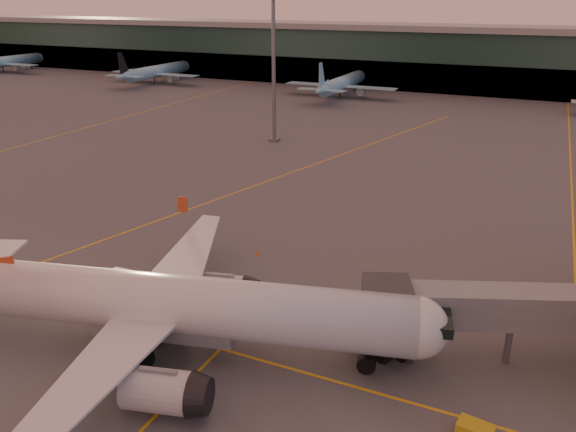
% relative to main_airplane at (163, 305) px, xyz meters
% --- Properties ---
extents(ground, '(600.00, 600.00, 0.00)m').
position_rel_main_airplane_xyz_m(ground, '(-1.57, -2.96, -4.09)').
color(ground, '#4C4F54').
rests_on(ground, ground).
extents(taxi_markings, '(100.12, 173.00, 0.01)m').
position_rel_main_airplane_xyz_m(taxi_markings, '(-8.89, 41.53, -4.08)').
color(taxi_markings, gold).
rests_on(taxi_markings, ground).
extents(terminal, '(400.00, 20.00, 17.60)m').
position_rel_main_airplane_xyz_m(terminal, '(-1.57, 138.83, 4.68)').
color(terminal, '#19382D').
rests_on(terminal, ground).
extents(mast_west_near, '(2.40, 2.40, 25.60)m').
position_rel_main_airplane_xyz_m(mast_west_near, '(-21.57, 63.04, 10.78)').
color(mast_west_near, slate).
rests_on(mast_west_near, ground).
extents(distant_aircraft_row, '(225.00, 34.00, 13.00)m').
position_rel_main_airplane_xyz_m(distant_aircraft_row, '(-55.32, 115.04, -4.09)').
color(distant_aircraft_row, '#86C8E1').
rests_on(distant_aircraft_row, ground).
extents(main_airplane, '(41.12, 37.46, 12.57)m').
position_rel_main_airplane_xyz_m(main_airplane, '(0.00, 0.00, 0.00)').
color(main_airplane, silver).
rests_on(main_airplane, ground).
extents(jet_bridge, '(21.89, 10.98, 6.11)m').
position_rel_main_airplane_xyz_m(jet_bridge, '(24.72, 10.04, 0.17)').
color(jet_bridge, slate).
rests_on(jet_bridge, ground).
extents(catering_truck, '(6.09, 2.91, 4.65)m').
position_rel_main_airplane_xyz_m(catering_truck, '(-3.52, 1.50, -1.44)').
color(catering_truck, '#AE4618').
rests_on(catering_truck, ground).
extents(pushback_tug, '(3.72, 2.75, 1.72)m').
position_rel_main_airplane_xyz_m(pushback_tug, '(14.16, 6.58, -3.39)').
color(pushback_tug, black).
rests_on(pushback_tug, ground).
extents(cone_tail, '(0.45, 0.45, 0.57)m').
position_rel_main_airplane_xyz_m(cone_tail, '(-18.18, 0.81, -3.81)').
color(cone_tail, orange).
rests_on(cone_tail, ground).
extents(cone_wing_left, '(0.43, 0.43, 0.54)m').
position_rel_main_airplane_xyz_m(cone_wing_left, '(-1.76, 18.16, -3.82)').
color(cone_wing_left, orange).
rests_on(cone_wing_left, ground).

